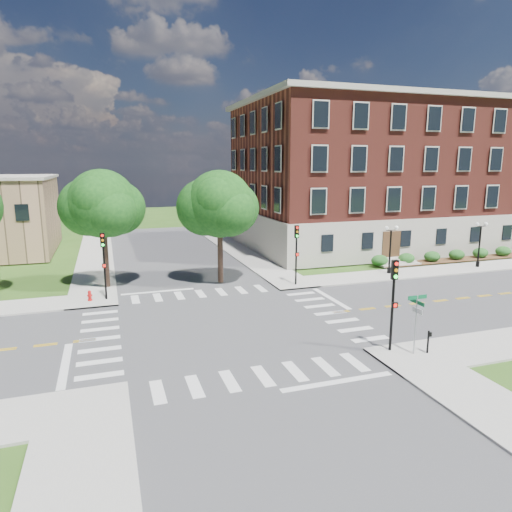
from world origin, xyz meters
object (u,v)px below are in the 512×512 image
object	(u,v)px
street_sign_pole	(416,313)
push_button_post	(428,341)
twin_lamp_east	(480,242)
twin_lamp_west	(390,247)
fire_hydrant	(90,296)
traffic_signal_ne	(296,247)
traffic_signal_se	(393,293)
traffic_signal_nw	(104,257)

from	to	relation	value
street_sign_pole	push_button_post	size ratio (longest dim) A/B	2.58
twin_lamp_east	twin_lamp_west	bearing A→B (deg)	177.42
fire_hydrant	street_sign_pole	bearing A→B (deg)	-43.26
traffic_signal_ne	street_sign_pole	bearing A→B (deg)	-88.80
traffic_signal_ne	street_sign_pole	world-z (taller)	traffic_signal_ne
traffic_signal_se	traffic_signal_ne	world-z (taller)	same
traffic_signal_nw	fire_hydrant	distance (m)	2.94
twin_lamp_west	fire_hydrant	distance (m)	25.16
traffic_signal_nw	twin_lamp_west	xyz separation A→B (m)	(23.96, 0.46, -0.66)
traffic_signal_nw	fire_hydrant	xyz separation A→B (m)	(-1.12, -0.06, -2.72)
twin_lamp_west	push_button_post	bearing A→B (deg)	-118.11
twin_lamp_west	fire_hydrant	world-z (taller)	twin_lamp_west
traffic_signal_se	twin_lamp_west	bearing A→B (deg)	55.91
street_sign_pole	traffic_signal_nw	bearing A→B (deg)	134.55
traffic_signal_nw	twin_lamp_west	world-z (taller)	traffic_signal_nw
push_button_post	fire_hydrant	xyz separation A→B (m)	(-16.69, 15.19, -0.33)
traffic_signal_se	fire_hydrant	world-z (taller)	traffic_signal_se
push_button_post	twin_lamp_east	bearing A→B (deg)	40.54
fire_hydrant	traffic_signal_nw	bearing A→B (deg)	3.07
twin_lamp_west	push_button_post	xyz separation A→B (m)	(-8.39, -15.70, -1.73)
traffic_signal_se	street_sign_pole	xyz separation A→B (m)	(0.88, -0.77, -0.88)
traffic_signal_ne	traffic_signal_nw	size ratio (longest dim) A/B	1.00
traffic_signal_ne	traffic_signal_se	bearing A→B (deg)	-92.37
twin_lamp_west	street_sign_pole	distance (m)	18.01
traffic_signal_nw	push_button_post	distance (m)	21.92
traffic_signal_ne	push_button_post	world-z (taller)	traffic_signal_ne
traffic_signal_ne	traffic_signal_nw	bearing A→B (deg)	177.84
traffic_signal_ne	traffic_signal_nw	distance (m)	14.55
traffic_signal_ne	push_button_post	xyz separation A→B (m)	(1.03, -14.70, -2.39)
twin_lamp_east	push_button_post	bearing A→B (deg)	-139.46
traffic_signal_nw	twin_lamp_east	bearing A→B (deg)	0.05
traffic_signal_nw	twin_lamp_west	bearing A→B (deg)	1.09
push_button_post	fire_hydrant	distance (m)	22.56
twin_lamp_west	traffic_signal_ne	bearing A→B (deg)	-173.91
traffic_signal_se	traffic_signal_ne	bearing A→B (deg)	87.63
twin_lamp_west	fire_hydrant	bearing A→B (deg)	-178.82
twin_lamp_east	traffic_signal_nw	bearing A→B (deg)	-179.95
traffic_signal_nw	twin_lamp_west	size ratio (longest dim) A/B	1.13
traffic_signal_ne	fire_hydrant	distance (m)	15.90
twin_lamp_west	street_sign_pole	size ratio (longest dim) A/B	1.36
traffic_signal_se	traffic_signal_nw	xyz separation A→B (m)	(-13.97, 14.31, 0.00)
traffic_signal_nw	fire_hydrant	world-z (taller)	traffic_signal_nw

